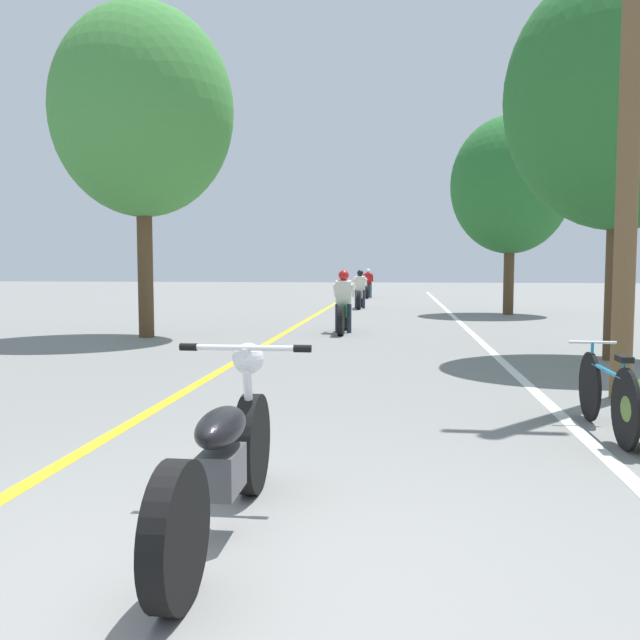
% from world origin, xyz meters
% --- Properties ---
extents(ground_plane, '(120.00, 120.00, 0.00)m').
position_xyz_m(ground_plane, '(0.00, 0.00, 0.00)').
color(ground_plane, slate).
extents(lane_stripe_center, '(0.14, 48.00, 0.01)m').
position_xyz_m(lane_stripe_center, '(-1.70, 12.53, 0.00)').
color(lane_stripe_center, yellow).
rests_on(lane_stripe_center, ground).
extents(lane_stripe_edge, '(0.14, 48.00, 0.01)m').
position_xyz_m(lane_stripe_edge, '(2.49, 12.53, 0.00)').
color(lane_stripe_edge, white).
rests_on(lane_stripe_edge, ground).
extents(utility_pole, '(1.10, 0.24, 7.29)m').
position_xyz_m(utility_pole, '(3.37, 4.96, 3.74)').
color(utility_pole, brown).
rests_on(utility_pole, ground).
extents(roadside_tree_right_near, '(3.61, 3.25, 6.22)m').
position_xyz_m(roadside_tree_right_near, '(4.28, 8.24, 4.13)').
color(roadside_tree_right_near, '#513A23').
rests_on(roadside_tree_right_near, ground).
extents(roadside_tree_right_far, '(3.68, 3.31, 6.12)m').
position_xyz_m(roadside_tree_right_far, '(4.25, 18.63, 3.99)').
color(roadside_tree_right_far, '#513A23').
rests_on(roadside_tree_right_far, ground).
extents(roadside_tree_left, '(3.80, 3.42, 6.90)m').
position_xyz_m(roadside_tree_left, '(-4.47, 10.76, 4.70)').
color(roadside_tree_left, '#513A23').
rests_on(roadside_tree_left, ground).
extents(motorcycle_foreground, '(0.84, 2.20, 1.02)m').
position_xyz_m(motorcycle_foreground, '(-0.11, 0.58, 0.43)').
color(motorcycle_foreground, black).
rests_on(motorcycle_foreground, ground).
extents(motorcycle_rider_lead, '(0.50, 2.09, 1.42)m').
position_xyz_m(motorcycle_rider_lead, '(-0.39, 12.21, 0.54)').
color(motorcycle_rider_lead, black).
rests_on(motorcycle_rider_lead, ground).
extents(motorcycle_rider_mid, '(0.50, 2.10, 1.37)m').
position_xyz_m(motorcycle_rider_mid, '(-0.52, 21.14, 0.52)').
color(motorcycle_rider_mid, black).
rests_on(motorcycle_rider_mid, ground).
extents(motorcycle_rider_far, '(0.50, 2.10, 1.39)m').
position_xyz_m(motorcycle_rider_far, '(-0.60, 29.17, 0.52)').
color(motorcycle_rider_far, black).
rests_on(motorcycle_rider_far, ground).
extents(bicycle_parked, '(0.44, 1.73, 0.79)m').
position_xyz_m(bicycle_parked, '(2.70, 3.21, 0.37)').
color(bicycle_parked, black).
rests_on(bicycle_parked, ground).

